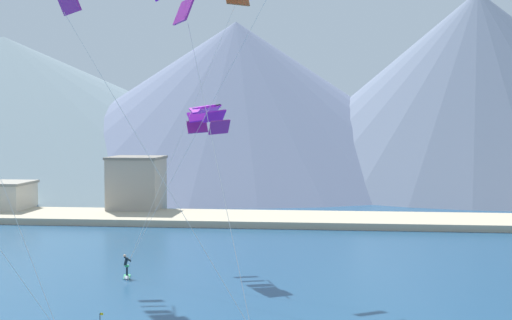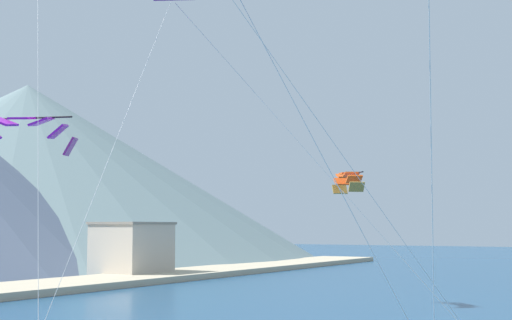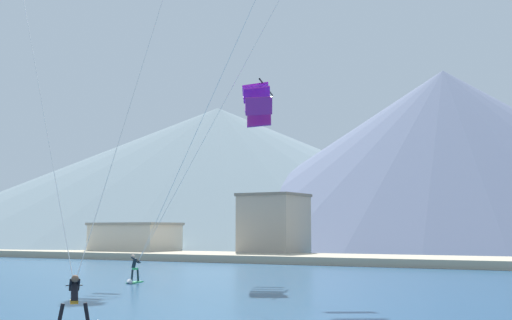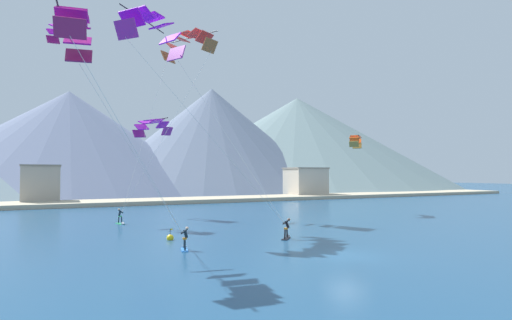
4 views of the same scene
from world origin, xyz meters
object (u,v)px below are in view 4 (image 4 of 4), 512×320
kitesurfer_near_lead (121,220)px  parafoil_kite_distant_high_outer (63,28)px  kitesurfer_mid_center (185,243)px  kitesurfer_near_trail (287,232)px  parafoil_kite_mid_center (75,30)px  parafoil_kite_distant_mid_solo (356,140)px  parafoil_kite_near_lead (188,43)px  parafoil_kite_near_trail (153,29)px  parafoil_kite_distant_low_drift (152,126)px  race_marker_buoy (170,238)px

kitesurfer_near_lead → parafoil_kite_distant_high_outer: parafoil_kite_distant_high_outer is taller
kitesurfer_mid_center → parafoil_kite_distant_high_outer: parafoil_kite_distant_high_outer is taller
parafoil_kite_distant_high_outer → kitesurfer_near_trail: bearing=-54.7°
kitesurfer_mid_center → parafoil_kite_mid_center: 15.76m
parafoil_kite_distant_mid_solo → parafoil_kite_near_lead: bearing=164.3°
parafoil_kite_near_trail → parafoil_kite_distant_mid_solo: 29.79m
parafoil_kite_near_trail → parafoil_kite_mid_center: (-7.03, -10.28, -4.59)m
kitesurfer_mid_center → parafoil_kite_near_trail: bearing=90.6°
parafoil_kite_distant_low_drift → parafoil_kite_distant_mid_solo: parafoil_kite_distant_low_drift is taller
kitesurfer_near_trail → parafoil_kite_near_lead: size_ratio=0.08×
kitesurfer_near_lead → kitesurfer_near_trail: 19.12m
kitesurfer_near_lead → parafoil_kite_near_trail: 19.57m
parafoil_kite_distant_high_outer → kitesurfer_mid_center: bearing=-72.2°
kitesurfer_mid_center → parafoil_kite_distant_high_outer: size_ratio=0.34×
parafoil_kite_distant_high_outer → race_marker_buoy: 30.84m
kitesurfer_mid_center → parafoil_kite_distant_mid_solo: (27.91, 14.94, 9.35)m
parafoil_kite_mid_center → parafoil_kite_distant_mid_solo: size_ratio=3.59×
kitesurfer_mid_center → parafoil_kite_mid_center: size_ratio=0.13×
parafoil_kite_distant_low_drift → parafoil_kite_distant_high_outer: bearing=173.9°
parafoil_kite_mid_center → race_marker_buoy: bearing=28.0°
kitesurfer_mid_center → kitesurfer_near_lead: bearing=97.0°
kitesurfer_near_trail → parafoil_kite_mid_center: parafoil_kite_mid_center is taller
parafoil_kite_mid_center → race_marker_buoy: parafoil_kite_mid_center is taller
kitesurfer_mid_center → kitesurfer_near_trail: bearing=5.8°
parafoil_kite_mid_center → parafoil_kite_distant_mid_solo: bearing=22.2°
kitesurfer_mid_center → parafoil_kite_distant_mid_solo: 33.00m
kitesurfer_mid_center → parafoil_kite_near_trail: (-0.12, 10.93, 18.62)m
parafoil_kite_near_lead → parafoil_kite_distant_low_drift: parafoil_kite_near_lead is taller
kitesurfer_near_trail → parafoil_kite_distant_low_drift: (-6.34, 22.35, 10.81)m
kitesurfer_near_trail → parafoil_kite_near_trail: (-8.90, 10.03, 18.56)m
kitesurfer_mid_center → parafoil_kite_near_lead: size_ratio=0.08×
kitesurfer_mid_center → parafoil_kite_distant_low_drift: bearing=84.0°
parafoil_kite_near_trail → parafoil_kite_distant_mid_solo: (28.02, 4.01, -9.27)m
parafoil_kite_distant_high_outer → parafoil_kite_distant_low_drift: bearing=-6.1°
kitesurfer_near_trail → parafoil_kite_near_trail: bearing=131.6°
parafoil_kite_near_lead → parafoil_kite_distant_high_outer: size_ratio=4.18×
kitesurfer_near_trail → parafoil_kite_distant_high_outer: (-16.57, 23.45, 21.87)m
parafoil_kite_near_lead → race_marker_buoy: size_ratio=21.25×
kitesurfer_near_lead → race_marker_buoy: 12.35m
parafoil_kite_mid_center → parafoil_kite_distant_high_outer: 24.99m
parafoil_kite_mid_center → race_marker_buoy: (7.26, 3.85, -14.34)m
parafoil_kite_mid_center → parafoil_kite_distant_high_outer: (-0.65, 23.69, 7.90)m
parafoil_kite_distant_high_outer → parafoil_kite_distant_low_drift: parafoil_kite_distant_high_outer is taller
parafoil_kite_near_lead → parafoil_kite_distant_high_outer: parafoil_kite_distant_high_outer is taller
kitesurfer_mid_center → parafoil_kite_near_trail: parafoil_kite_near_trail is taller
kitesurfer_near_trail → parafoil_kite_mid_center: (-15.93, -0.25, 13.97)m
parafoil_kite_distant_low_drift → race_marker_buoy: parafoil_kite_distant_low_drift is taller
kitesurfer_near_lead → parafoil_kite_near_lead: 23.28m
parafoil_kite_distant_high_outer → parafoil_kite_near_lead: bearing=-13.4°
kitesurfer_near_trail → parafoil_kite_near_lead: (-2.38, 20.08, 21.21)m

